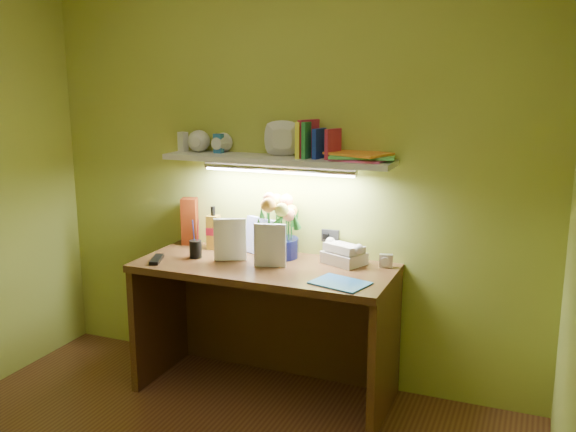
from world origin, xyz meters
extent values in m
cube|color=#3E1D11|center=(0.00, 1.20, 0.38)|extent=(1.40, 0.60, 0.75)
cube|color=#B2B1B5|center=(0.62, 1.40, 0.79)|extent=(0.08, 0.05, 0.07)
cube|color=#5A1C06|center=(-0.60, 1.43, 0.89)|extent=(0.11, 0.11, 0.28)
cylinder|color=black|center=(-0.41, 1.18, 0.83)|extent=(0.08, 0.08, 0.17)
cube|color=black|center=(-0.58, 1.04, 0.76)|extent=(0.11, 0.18, 0.02)
cube|color=#276BB3|center=(0.48, 1.04, 0.75)|extent=(0.31, 0.26, 0.01)
imported|color=white|center=(-0.29, 1.16, 0.87)|extent=(0.17, 0.09, 0.24)
imported|color=silver|center=(-0.04, 1.15, 0.87)|extent=(0.17, 0.06, 0.24)
cube|color=silver|center=(0.00, 1.38, 1.30)|extent=(1.30, 0.25, 0.03)
imported|color=silver|center=(-0.50, 1.36, 1.36)|extent=(0.15, 0.15, 0.10)
imported|color=silver|center=(-0.38, 1.39, 1.37)|extent=(0.11, 0.11, 0.10)
imported|color=silver|center=(0.03, 1.38, 1.34)|extent=(0.26, 0.26, 0.05)
cube|color=silver|center=(-0.61, 1.42, 1.37)|extent=(0.06, 0.06, 0.11)
cube|color=#276BB3|center=(-0.38, 1.41, 1.37)|extent=(0.05, 0.04, 0.11)
cube|color=#B92646|center=(0.18, 1.40, 1.42)|extent=(0.08, 0.14, 0.20)
cube|color=#FCFB3B|center=(0.13, 1.38, 1.41)|extent=(0.04, 0.12, 0.19)
cube|color=#152E9D|center=(0.24, 1.40, 1.39)|extent=(0.05, 0.12, 0.16)
cube|color=#288342|center=(0.18, 1.39, 1.41)|extent=(0.03, 0.13, 0.19)
cube|color=#B92646|center=(0.32, 1.40, 1.40)|extent=(0.06, 0.11, 0.16)
cube|color=#FE54A6|center=(0.46, 1.40, 1.32)|extent=(0.28, 0.21, 0.01)
cube|color=#5CD267|center=(0.47, 1.43, 1.34)|extent=(0.37, 0.30, 0.01)
cube|color=orange|center=(0.45, 1.41, 1.35)|extent=(0.37, 0.32, 0.01)
camera|label=1|loc=(1.37, -1.84, 1.74)|focal=40.00mm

